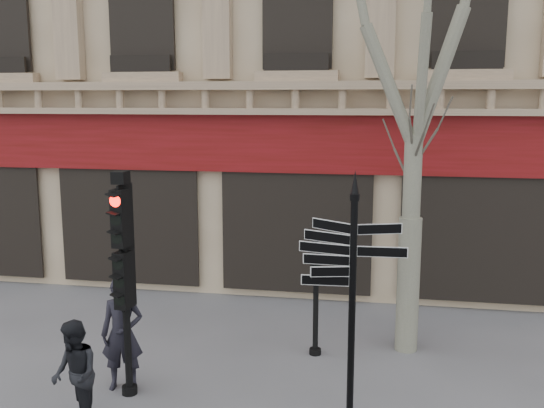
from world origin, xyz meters
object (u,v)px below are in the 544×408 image
(pedestrian_a, at_px, (122,334))
(fingerpost, at_px, (353,257))
(traffic_signal_secondary, at_px, (316,272))
(traffic_signal_main, at_px, (124,256))
(pedestrian_b, at_px, (75,375))

(pedestrian_a, bearing_deg, fingerpost, -16.95)
(fingerpost, relative_size, traffic_signal_secondary, 1.64)
(fingerpost, bearing_deg, traffic_signal_main, -176.81)
(traffic_signal_secondary, height_order, pedestrian_b, traffic_signal_secondary)
(traffic_signal_main, distance_m, traffic_signal_secondary, 3.43)
(traffic_signal_main, relative_size, pedestrian_b, 2.28)
(traffic_signal_secondary, distance_m, pedestrian_a, 3.46)
(traffic_signal_secondary, bearing_deg, pedestrian_a, -151.84)
(traffic_signal_main, distance_m, pedestrian_a, 1.33)
(pedestrian_a, xyz_separation_m, pedestrian_b, (-0.18, -1.20, -0.14))
(fingerpost, distance_m, traffic_signal_main, 3.46)
(fingerpost, distance_m, pedestrian_a, 3.94)
(traffic_signal_secondary, xyz_separation_m, pedestrian_b, (-3.05, -3.03, -0.77))
(traffic_signal_secondary, distance_m, pedestrian_b, 4.37)
(pedestrian_b, bearing_deg, traffic_signal_main, 120.03)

